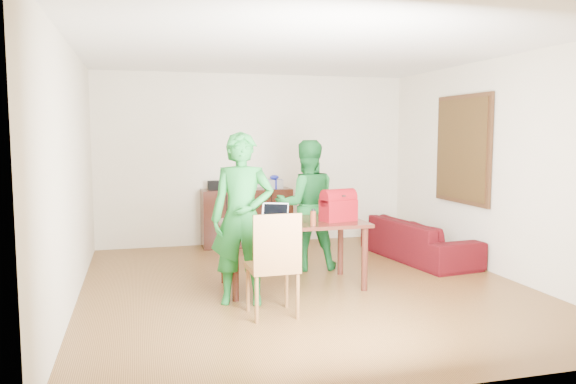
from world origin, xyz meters
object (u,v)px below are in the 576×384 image
object	(u,v)px
bottle	(313,217)
red_bag	(338,208)
table	(293,230)
person_far	(307,205)
chair	(273,286)
person_near	(242,219)
sofa	(418,240)
laptop	(273,219)

from	to	relation	value
bottle	red_bag	world-z (taller)	red_bag
table	person_far	world-z (taller)	person_far
red_bag	chair	bearing A→B (deg)	-151.65
person_near	red_bag	distance (m)	1.25
table	chair	size ratio (longest dim) A/B	1.60
person_near	sofa	xyz separation A→B (m)	(2.76, 1.37, -0.61)
chair	red_bag	bearing A→B (deg)	39.71
person_near	table	bearing A→B (deg)	50.91
chair	person_near	size ratio (longest dim) A/B	0.57
table	sofa	world-z (taller)	table
person_near	bottle	xyz separation A→B (m)	(0.81, 0.13, -0.04)
red_bag	sofa	bearing A→B (deg)	19.65
laptop	sofa	xyz separation A→B (m)	(2.33, 0.96, -0.53)
chair	sofa	world-z (taller)	chair
laptop	bottle	world-z (taller)	laptop
laptop	person_far	bearing A→B (deg)	76.08
table	bottle	size ratio (longest dim) A/B	8.87
table	chair	xyz separation A→B (m)	(-0.46, -0.95, -0.37)
person_near	person_far	world-z (taller)	person_near
bottle	table	bearing A→B (deg)	112.20
person_near	red_bag	bearing A→B (deg)	33.53
chair	person_far	size ratio (longest dim) A/B	0.61
person_near	bottle	size ratio (longest dim) A/B	9.67
bottle	person_near	bearing A→B (deg)	-170.90
table	bottle	distance (m)	0.41
table	laptop	world-z (taller)	laptop
chair	bottle	xyz separation A→B (m)	(0.60, 0.61, 0.56)
red_bag	bottle	bearing A→B (deg)	-159.60
red_bag	person_far	bearing A→B (deg)	84.76
chair	person_near	bearing A→B (deg)	111.84
table	red_bag	size ratio (longest dim) A/B	4.18
bottle	sofa	distance (m)	2.38
sofa	chair	bearing A→B (deg)	118.61
person_near	person_far	distance (m)	1.66
laptop	person_near	bearing A→B (deg)	-112.04
bottle	laptop	bearing A→B (deg)	143.09
table	red_bag	xyz separation A→B (m)	(0.52, -0.09, 0.24)
table	chair	world-z (taller)	chair
chair	person_far	world-z (taller)	person_far
laptop	table	bearing A→B (deg)	36.40
chair	sofa	size ratio (longest dim) A/B	0.53
person_near	person_far	xyz separation A→B (m)	(1.08, 1.26, -0.05)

